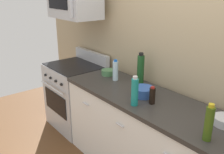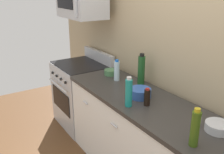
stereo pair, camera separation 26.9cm
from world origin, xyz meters
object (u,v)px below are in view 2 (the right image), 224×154
bottle_water_clear (117,71)px  range_oven (82,94)px  bowl_green_glaze (111,72)px  bottle_wine_green (141,70)px  bottle_sparkling_teal (129,92)px  bottle_olive_oil (195,128)px  bowl_blue_mixing (140,93)px  microwave (81,2)px  bowl_steel_prep (218,127)px  bottle_soy_sauce_dark (147,97)px

bottle_water_clear → range_oven: bearing=-175.2°
bottle_water_clear → bowl_green_glaze: 0.22m
bottle_wine_green → bottle_sparkling_teal: (0.36, -0.44, -0.03)m
bottle_olive_oil → bowl_blue_mixing: size_ratio=1.30×
microwave → bottle_water_clear: microwave is taller
bottle_sparkling_teal → bowl_steel_prep: size_ratio=1.46×
bottle_soy_sauce_dark → bottle_olive_oil: bottle_olive_oil is taller
bottle_water_clear → bottle_olive_oil: 1.34m
bowl_green_glaze → bowl_blue_mixing: bowl_blue_mixing is taller
bottle_soy_sauce_dark → bottle_olive_oil: 0.65m
bottle_wine_green → bowl_green_glaze: size_ratio=2.14×
range_oven → microwave: (0.00, 0.04, 1.28)m
bottle_olive_oil → bowl_green_glaze: 1.55m
microwave → bowl_steel_prep: 2.24m
bottle_wine_green → bottle_water_clear: bottle_wine_green is taller
microwave → bottle_soy_sauce_dark: bearing=-4.2°
range_oven → bottle_soy_sauce_dark: bottle_soy_sauce_dark is taller
bowl_blue_mixing → bowl_steel_prep: 0.79m
bowl_green_glaze → bottle_olive_oil: bearing=-11.7°
bottle_sparkling_teal → bottle_water_clear: bearing=155.1°
bottle_wine_green → bowl_steel_prep: bearing=-6.9°
bottle_soy_sauce_dark → bottle_olive_oil: bearing=-11.9°
bottle_soy_sauce_dark → bottle_sparkling_teal: bearing=-117.6°
microwave → bowl_green_glaze: 1.00m
bottle_olive_oil → bottle_water_clear: bearing=168.6°
bowl_blue_mixing → range_oven: bearing=179.7°
range_oven → bowl_green_glaze: size_ratio=6.63×
bottle_water_clear → bottle_soy_sauce_dark: bearing=-10.9°
range_oven → bowl_steel_prep: range_oven is taller
bottle_sparkling_teal → bottle_soy_sauce_dark: bottle_sparkling_teal is taller
range_oven → bottle_wine_green: 1.23m
bottle_soy_sauce_dark → bowl_blue_mixing: 0.18m
bottle_wine_green → bowl_blue_mixing: bottle_wine_green is taller
bottle_olive_oil → bowl_steel_prep: size_ratio=1.46×
bottle_water_clear → bottle_wine_green: bearing=33.5°
bottle_soy_sauce_dark → bowl_steel_prep: 0.64m
bottle_olive_oil → microwave: bearing=173.5°
range_oven → bottle_water_clear: bearing=4.8°
microwave → bottle_sparkling_teal: 1.59m
bottle_water_clear → bowl_blue_mixing: size_ratio=1.15×
bowl_blue_mixing → bowl_steel_prep: bowl_blue_mixing is taller
range_oven → bowl_green_glaze: (0.60, 0.12, 0.48)m
bottle_wine_green → bowl_blue_mixing: 0.37m
range_oven → bowl_steel_prep: bearing=2.7°
microwave → bottle_water_clear: bearing=1.6°
range_oven → bowl_blue_mixing: 1.40m
bottle_wine_green → microwave: bearing=-170.0°
range_oven → bottle_sparkling_teal: 1.53m
bottle_wine_green → bottle_sparkling_teal: bottle_wine_green is taller
bowl_green_glaze → bottle_soy_sauce_dark: bearing=-11.5°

